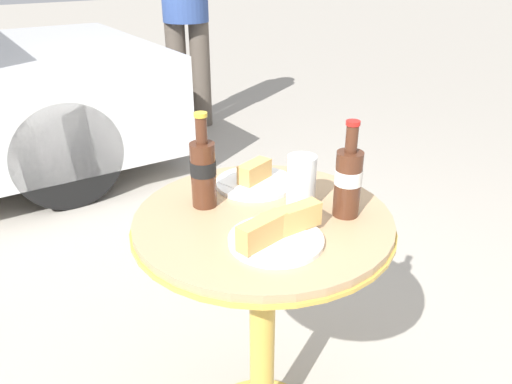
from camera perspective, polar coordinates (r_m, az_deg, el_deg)
The scene contains 7 objects.
bistro_table at distance 1.34m, azimuth 0.76°, elevation -10.68°, with size 0.65×0.65×0.78m.
cola_bottle_left at distance 1.24m, azimuth -6.05°, elevation 2.47°, with size 0.06×0.06×0.24m.
cola_bottle_right at distance 1.20m, azimuth 10.49°, elevation 1.42°, with size 0.07×0.07×0.24m.
drinking_glass at distance 1.24m, azimuth 5.18°, elevation 0.88°, with size 0.07×0.07×0.14m.
lunch_plate_near at distance 1.10m, azimuth 2.37°, elevation -4.64°, with size 0.22×0.21×0.07m.
lunch_plate_far at distance 1.37m, azimuth -0.13°, elevation 1.41°, with size 0.22×0.22×0.07m.
pedestrian at distance 4.19m, azimuth -8.13°, elevation 20.76°, with size 0.36×0.36×1.77m.
Camera 1 is at (-0.60, -0.89, 1.36)m, focal length 35.00 mm.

